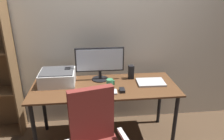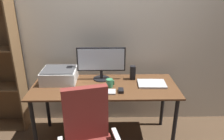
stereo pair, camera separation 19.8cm
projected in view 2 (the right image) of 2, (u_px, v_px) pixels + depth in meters
ground_plane at (105, 138)px, 2.72m from camera, size 12.00×12.00×0.00m
back_wall at (105, 29)px, 2.71m from camera, size 6.40×0.10×2.60m
desk at (105, 92)px, 2.48m from camera, size 1.66×0.66×0.74m
monitor at (101, 61)px, 2.54m from camera, size 0.58×0.20×0.40m
keyboard at (102, 92)px, 2.29m from camera, size 0.29×0.12×0.02m
mouse at (121, 91)px, 2.30m from camera, size 0.06×0.10×0.03m
coffee_mug at (110, 83)px, 2.40m from camera, size 0.09×0.08×0.09m
laptop at (152, 84)px, 2.47m from camera, size 0.33×0.24×0.02m
speaker_left at (70, 73)px, 2.58m from camera, size 0.06×0.07×0.17m
speaker_right at (133, 73)px, 2.59m from camera, size 0.06×0.07×0.17m
printer at (59, 75)px, 2.53m from camera, size 0.40×0.34×0.16m
paper_sheet at (81, 94)px, 2.25m from camera, size 0.25×0.33×0.00m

